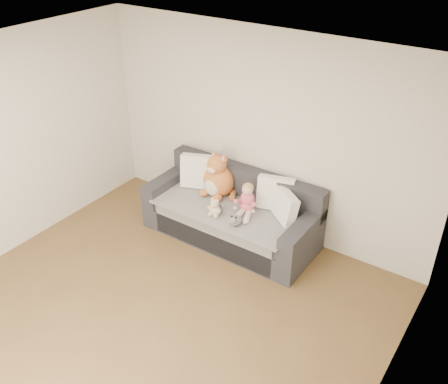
% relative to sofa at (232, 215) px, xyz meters
% --- Properties ---
extents(room_shell, '(5.00, 5.00, 5.00)m').
position_rel_sofa_xyz_m(room_shell, '(0.13, -1.64, 0.99)').
color(room_shell, brown).
rests_on(room_shell, ground).
extents(sofa, '(2.20, 0.94, 0.85)m').
position_rel_sofa_xyz_m(sofa, '(0.00, 0.00, 0.00)').
color(sofa, '#2B2B31').
rests_on(sofa, ground).
extents(cushion_left, '(0.53, 0.39, 0.46)m').
position_rel_sofa_xyz_m(cushion_left, '(-0.62, 0.14, 0.38)').
color(cushion_left, white).
rests_on(cushion_left, sofa).
extents(cushion_right_back, '(0.49, 0.32, 0.43)m').
position_rel_sofa_xyz_m(cushion_right_back, '(0.47, 0.24, 0.37)').
color(cushion_right_back, white).
rests_on(cushion_right_back, sofa).
extents(cushion_right_front, '(0.42, 0.38, 0.37)m').
position_rel_sofa_xyz_m(cushion_right_front, '(0.70, 0.07, 0.34)').
color(cushion_right_front, white).
rests_on(cushion_right_front, sofa).
extents(toddler, '(0.27, 0.40, 0.39)m').
position_rel_sofa_xyz_m(toddler, '(0.24, -0.05, 0.33)').
color(toddler, '#CF5549').
rests_on(toddler, sofa).
extents(plush_cat, '(0.50, 0.42, 0.63)m').
position_rel_sofa_xyz_m(plush_cat, '(-0.30, 0.11, 0.39)').
color(plush_cat, '#B05F27').
rests_on(plush_cat, sofa).
extents(teddy_bear, '(0.19, 0.14, 0.24)m').
position_rel_sofa_xyz_m(teddy_bear, '(-0.04, -0.33, 0.26)').
color(teddy_bear, '#CDAC8E').
rests_on(teddy_bear, sofa).
extents(plush_cow, '(0.13, 0.20, 0.16)m').
position_rel_sofa_xyz_m(plush_cow, '(0.28, -0.36, 0.23)').
color(plush_cow, white).
rests_on(plush_cow, sofa).
extents(sippy_cup, '(0.12, 0.08, 0.13)m').
position_rel_sofa_xyz_m(sippy_cup, '(-0.06, -0.22, 0.23)').
color(sippy_cup, '#633694').
rests_on(sippy_cup, sofa).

